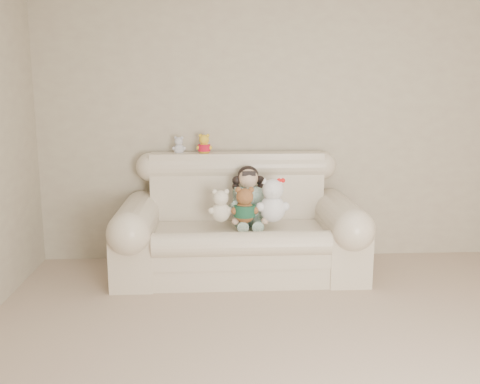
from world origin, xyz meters
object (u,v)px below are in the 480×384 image
seated_child (248,195)px  brown_teddy (245,202)px  sofa (239,217)px  cream_teddy (221,202)px  white_cat (273,196)px

seated_child → brown_teddy: seated_child is taller
sofa → cream_teddy: size_ratio=6.43×
seated_child → cream_teddy: size_ratio=1.62×
brown_teddy → cream_teddy: brown_teddy is taller
brown_teddy → cream_teddy: 0.20m
seated_child → cream_teddy: 0.31m
sofa → brown_teddy: size_ratio=5.91×
seated_child → cream_teddy: seated_child is taller
sofa → brown_teddy: bearing=-76.5°
seated_child → brown_teddy: 0.23m
sofa → brown_teddy: (0.04, -0.15, 0.16)m
sofa → cream_teddy: (-0.16, -0.10, 0.15)m
cream_teddy → white_cat: bearing=-1.0°
seated_child → brown_teddy: bearing=-109.8°
brown_teddy → seated_child: bearing=93.7°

